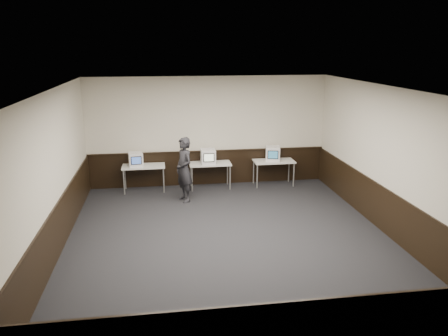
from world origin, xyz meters
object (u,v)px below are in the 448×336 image
object	(u,v)px
emac_center	(208,156)
emac_right	(273,154)
desk_center	(210,165)
desk_right	(274,163)
emac_left	(136,159)
desk_left	(144,168)
person	(184,170)

from	to	relation	value
emac_center	emac_right	distance (m)	1.93
emac_right	desk_center	bearing A→B (deg)	-165.71
desk_right	emac_left	size ratio (longest dim) A/B	2.62
desk_center	desk_right	bearing A→B (deg)	0.00
desk_center	desk_left	bearing A→B (deg)	180.00
desk_right	emac_center	bearing A→B (deg)	-178.74
emac_left	emac_center	distance (m)	2.04
desk_left	emac_center	world-z (taller)	emac_center
person	emac_center	bearing A→B (deg)	118.75
desk_left	desk_center	bearing A→B (deg)	0.00
desk_left	desk_center	xyz separation A→B (m)	(1.90, 0.00, 0.00)
desk_center	person	bearing A→B (deg)	-128.58
desk_center	desk_right	size ratio (longest dim) A/B	1.00
desk_left	emac_center	bearing A→B (deg)	-1.34
desk_center	emac_center	world-z (taller)	emac_center
emac_right	emac_left	bearing A→B (deg)	-165.42
emac_right	person	distance (m)	2.86
emac_left	emac_center	world-z (taller)	emac_center
emac_center	person	xyz separation A→B (m)	(-0.75, -0.97, -0.09)
desk_center	emac_right	distance (m)	1.89
emac_right	desk_left	bearing A→B (deg)	-165.87
desk_left	desk_right	world-z (taller)	same
emac_center	desk_center	bearing A→B (deg)	35.76
desk_center	emac_center	size ratio (longest dim) A/B	2.65
person	desk_center	bearing A→B (deg)	117.80
desk_left	person	bearing A→B (deg)	-42.69
desk_left	emac_right	distance (m)	3.78
desk_center	emac_left	size ratio (longest dim) A/B	2.62
desk_right	person	distance (m)	2.89
desk_right	emac_center	world-z (taller)	emac_center
desk_right	emac_right	distance (m)	0.28
desk_right	person	bearing A→B (deg)	-159.53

